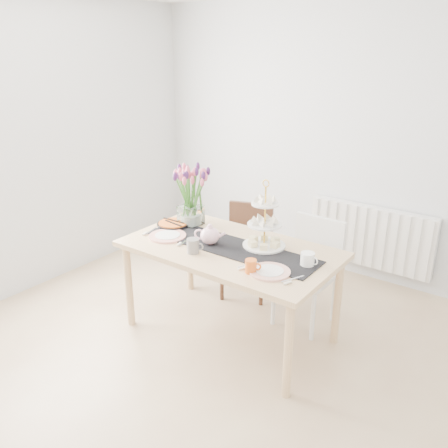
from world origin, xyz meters
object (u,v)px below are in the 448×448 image
Objects in this scene: tulip_vase at (190,186)px; mug_orange at (251,266)px; radiator at (370,236)px; chair_brown at (248,242)px; cream_jug at (307,259)px; mug_grey at (193,246)px; plate_left at (168,236)px; chair_white at (311,263)px; dining_table at (230,256)px; teapot at (210,236)px; plate_right at (270,272)px; tart_tin at (173,224)px; cake_stand at (264,230)px.

mug_orange is (0.90, -0.45, -0.29)m from tulip_vase.
radiator is 12.95× the size of mug_orange.
chair_brown is 1.15m from cream_jug.
mug_orange is (0.52, -0.02, -0.01)m from mug_grey.
tulip_vase is at bearing 94.50° from plate_left.
chair_brown is 0.71m from chair_white.
teapot reaches higher than dining_table.
mug_grey is at bearing -152.41° from cream_jug.
chair_brown is 1.34× the size of tulip_vase.
plate_right is (0.75, -0.88, 0.28)m from chair_brown.
chair_brown is 0.94× the size of chair_white.
chair_white reaches higher than plate_left.
radiator is 1.37× the size of chair_white.
dining_table is 6.73× the size of teapot.
chair_brown is 2.81× the size of plate_left.
tart_tin is at bearing -174.48° from cream_jug.
teapot is at bearing -31.73° from tulip_vase.
tulip_vase is 6.66× the size of mug_orange.
dining_table is at bearing -108.97° from radiator.
mug_orange is at bearing -22.97° from mug_grey.
cake_stand is at bearing 83.70° from mug_orange.
cream_jug reaches higher than chair_brown.
tulip_vase is 2.60× the size of teapot.
mug_orange is at bearing -26.74° from tulip_vase.
tart_tin is (-0.85, -0.07, -0.12)m from cake_stand.
cake_stand is at bearing 126.90° from plate_right.
mug_orange is (-0.18, -1.82, 0.35)m from radiator.
chair_white reaches higher than plate_right.
chair_brown is at bearing 151.34° from cream_jug.
tart_tin is 0.97× the size of plate_right.
chair_brown is 8.50× the size of cream_jug.
cream_jug is 1.05× the size of mug_orange.
mug_grey is at bearing -17.70° from plate_left.
cake_stand is 0.45m from mug_orange.
tulip_vase is 2.21× the size of plate_right.
radiator is at bearing 84.65° from chair_white.
tulip_vase is 0.53m from teapot.
teapot is at bearing -14.66° from tart_tin.
mug_grey is at bearing -113.10° from teapot.
teapot reaches higher than plate_right.
cream_jug is at bearing -6.78° from tulip_vase.
mug_grey reaches higher than dining_table.
plate_right is (-0.07, -1.75, 0.31)m from radiator.
dining_table is 14.90× the size of mug_grey.
dining_table is at bearing -19.22° from tulip_vase.
chair_brown is 0.83m from teapot.
chair_white is 2.98× the size of plate_left.
cream_jug is (0.76, 0.10, -0.03)m from teapot.
cake_stand is (0.21, 0.15, 0.21)m from dining_table.
chair_white is at bearing 34.42° from mug_grey.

